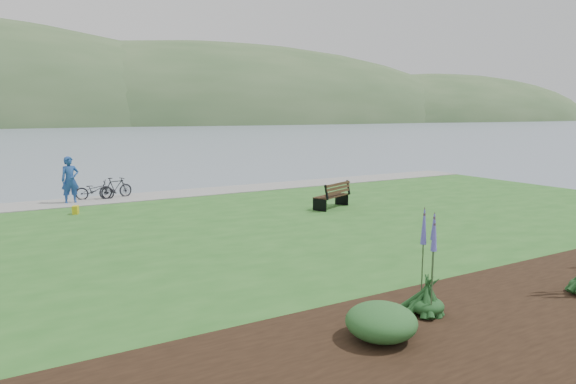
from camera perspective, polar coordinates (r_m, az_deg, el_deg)
name	(u,v)px	position (r m, az deg, el deg)	size (l,w,h in m)	color
ground	(236,235)	(17.02, -5.75, -4.78)	(600.00, 600.00, 0.00)	slate
lawn	(265,242)	(15.22, -2.60, -5.59)	(34.00, 20.00, 0.40)	#275C20
shoreline_path	(171,194)	(23.28, -12.88, -0.26)	(34.00, 2.20, 0.03)	gray
far_hillside	(78,125)	(187.04, -22.29, 6.87)	(580.00, 80.00, 38.00)	#395630
park_bench	(334,195)	(19.48, 5.09, -0.32)	(1.79, 1.27, 1.03)	black
person	(70,176)	(22.14, -23.08, 1.65)	(0.80, 0.55, 2.21)	navy
bicycle_a	(95,190)	(22.79, -20.68, 0.20)	(1.55, 0.54, 0.81)	black
bicycle_b	(116,188)	(22.90, -18.61, 0.45)	(1.48, 0.43, 0.89)	black
pannier	(76,210)	(19.84, -22.54, -1.85)	(0.18, 0.28, 0.30)	gold
echium_4	(428,266)	(9.40, 15.31, -7.98)	(0.62, 0.62, 2.27)	#153919
shrub_0	(381,322)	(8.44, 10.32, -13.99)	(1.14, 1.14, 0.57)	#1E4C21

